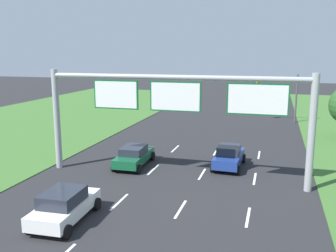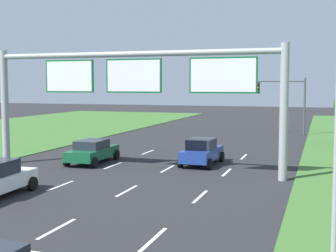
{
  "view_description": "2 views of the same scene",
  "coord_description": "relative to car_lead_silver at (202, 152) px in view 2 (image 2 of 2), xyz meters",
  "views": [
    {
      "loc": [
        6.22,
        -5.98,
        8.18
      ],
      "look_at": [
        -0.88,
        18.74,
        3.05
      ],
      "focal_mm": 40.0,
      "sensor_mm": 36.0,
      "label": 1
    },
    {
      "loc": [
        10.22,
        -7.6,
        4.88
      ],
      "look_at": [
        1.83,
        17.85,
        2.53
      ],
      "focal_mm": 50.0,
      "sensor_mm": 36.0,
      "label": 2
    }
  ],
  "objects": [
    {
      "name": "traffic_light_mast",
      "position": [
        3.39,
        19.49,
        3.06
      ],
      "size": [
        4.76,
        0.49,
        5.6
      ],
      "color": "#47494F",
      "rests_on": "ground_plane"
    },
    {
      "name": "car_lead_silver",
      "position": [
        0.0,
        0.0,
        0.0
      ],
      "size": [
        2.11,
        4.17,
        1.62
      ],
      "rotation": [
        0.0,
        0.0,
        -0.04
      ],
      "color": "navy",
      "rests_on": "ground_plane"
    },
    {
      "name": "car_far_ahead",
      "position": [
        -6.68,
        -1.51,
        -0.05
      ],
      "size": [
        2.17,
        4.49,
        1.46
      ],
      "rotation": [
        0.0,
        0.0,
        0.03
      ],
      "color": "#145633",
      "rests_on": "ground_plane"
    },
    {
      "name": "street_lamp",
      "position": [
        6.97,
        -14.23,
        4.27
      ],
      "size": [
        2.61,
        0.32,
        8.5
      ],
      "color": "#9EA0A5",
      "rests_on": "ground_plane"
    },
    {
      "name": "sign_gantry",
      "position": [
        -3.02,
        -3.36,
        4.14
      ],
      "size": [
        17.24,
        0.44,
        7.0
      ],
      "color": "#9EA0A5",
      "rests_on": "ground_plane"
    }
  ]
}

